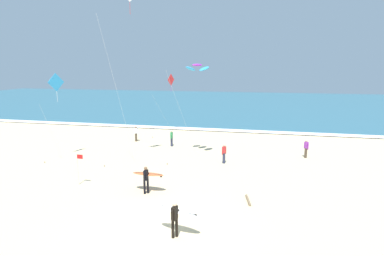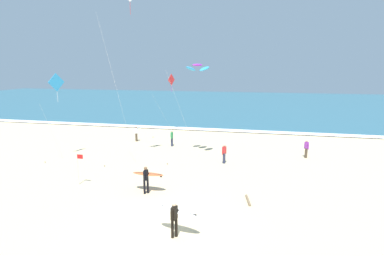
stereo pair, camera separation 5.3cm
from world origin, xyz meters
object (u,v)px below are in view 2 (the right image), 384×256
object	(u,v)px
kite_diamond_cobalt_high	(56,84)
surfer_lead	(176,214)
kite_arc_violet_far	(197,68)
bystander_green_top	(172,138)
lifeguard_flag	(78,166)
driftwood_log	(248,200)
bystander_red_top	(224,153)
kite_diamond_scarlet_mid	(171,81)
surfer_trailing	(147,176)
bystander_purple_top	(306,148)
bystander_white_top	(136,134)

from	to	relation	value
kite_diamond_cobalt_high	surfer_lead	bearing A→B (deg)	-37.27
kite_arc_violet_far	bystander_green_top	xyz separation A→B (m)	(-3.12, 2.95, -6.70)
lifeguard_flag	kite_diamond_cobalt_high	bearing A→B (deg)	133.92
kite_arc_violet_far	bystander_green_top	distance (m)	7.96
kite_diamond_cobalt_high	driftwood_log	xyz separation A→B (m)	(15.73, -5.22, -6.15)
kite_arc_violet_far	bystander_red_top	world-z (taller)	kite_arc_violet_far
kite_diamond_scarlet_mid	bystander_green_top	distance (m)	8.71
bystander_green_top	bystander_red_top	size ratio (longest dim) A/B	1.00
surfer_lead	bystander_red_top	distance (m)	11.29
kite_diamond_scarlet_mid	driftwood_log	bearing A→B (deg)	-61.12
kite_diamond_scarlet_mid	kite_diamond_cobalt_high	xyz separation A→B (m)	(-5.89, -12.62, 0.24)
surfer_trailing	kite_diamond_scarlet_mid	size ratio (longest dim) A/B	0.29
surfer_trailing	bystander_red_top	size ratio (longest dim) A/B	1.26
surfer_lead	kite_diamond_cobalt_high	xyz separation A→B (m)	(-12.70, 9.66, 5.18)
kite_diamond_scarlet_mid	kite_diamond_cobalt_high	bearing A→B (deg)	-115.03
driftwood_log	bystander_purple_top	bearing A→B (deg)	66.13
bystander_green_top	lifeguard_flag	bearing A→B (deg)	-105.73
bystander_white_top	lifeguard_flag	distance (m)	12.19
kite_arc_violet_far	driftwood_log	world-z (taller)	kite_arc_violet_far
surfer_trailing	lifeguard_flag	distance (m)	4.82
kite_diamond_scarlet_mid	bystander_white_top	size ratio (longest dim) A/B	4.29
kite_diamond_cobalt_high	surfer_trailing	bearing A→B (deg)	-28.71
surfer_lead	kite_arc_violet_far	size ratio (longest dim) A/B	0.27
bystander_purple_top	driftwood_log	size ratio (longest dim) A/B	1.17
bystander_purple_top	driftwood_log	bearing A→B (deg)	-113.87
lifeguard_flag	kite_diamond_scarlet_mid	bearing A→B (deg)	86.58
bystander_purple_top	lifeguard_flag	size ratio (longest dim) A/B	0.76
bystander_purple_top	bystander_green_top	distance (m)	12.26
bystander_purple_top	bystander_white_top	xyz separation A→B (m)	(-16.38, 2.44, 0.00)
surfer_lead	bystander_red_top	xyz separation A→B (m)	(0.82, 11.25, -0.23)
surfer_trailing	bystander_red_top	world-z (taller)	surfer_trailing
surfer_trailing	bystander_green_top	distance (m)	11.32
bystander_red_top	surfer_trailing	bearing A→B (deg)	-119.42
kite_diamond_scarlet_mid	bystander_green_top	size ratio (longest dim) A/B	4.29
kite_arc_violet_far	driftwood_log	bearing A→B (deg)	-60.09
bystander_green_top	kite_diamond_cobalt_high	bearing A→B (deg)	-143.27
bystander_green_top	driftwood_log	size ratio (longest dim) A/B	1.17
kite_diamond_scarlet_mid	lifeguard_flag	size ratio (longest dim) A/B	3.25
bystander_green_top	kite_diamond_scarlet_mid	bearing A→B (deg)	106.76
bystander_red_top	driftwood_log	distance (m)	7.20
kite_diamond_scarlet_mid	driftwood_log	world-z (taller)	kite_diamond_scarlet_mid
surfer_trailing	surfer_lead	bearing A→B (deg)	-55.15
lifeguard_flag	driftwood_log	xyz separation A→B (m)	(10.90, -0.20, -1.20)
bystander_purple_top	bystander_white_top	size ratio (longest dim) A/B	1.00
kite_arc_violet_far	lifeguard_flag	size ratio (longest dim) A/B	3.73
surfer_trailing	kite_diamond_cobalt_high	distance (m)	12.15
kite_arc_violet_far	bystander_green_top	size ratio (longest dim) A/B	4.92
surfer_lead	lifeguard_flag	xyz separation A→B (m)	(-7.86, 4.64, 0.23)
bystander_white_top	surfer_lead	bearing A→B (deg)	-61.85
surfer_trailing	driftwood_log	distance (m)	6.17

